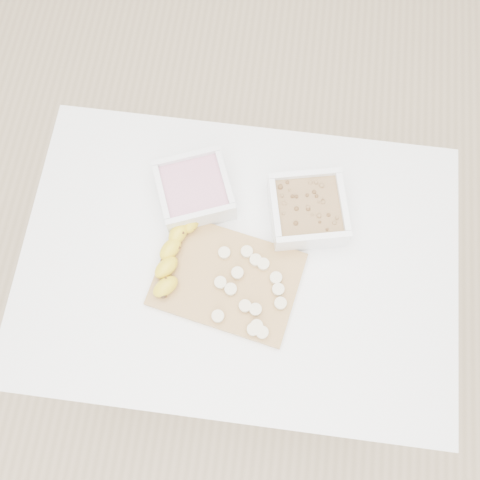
# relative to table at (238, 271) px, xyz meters

# --- Properties ---
(ground) EXTENTS (3.50, 3.50, 0.00)m
(ground) POSITION_rel_table_xyz_m (0.00, 0.00, -0.65)
(ground) COLOR #C6AD89
(ground) RESTS_ON ground
(table) EXTENTS (1.00, 0.70, 0.75)m
(table) POSITION_rel_table_xyz_m (0.00, 0.00, 0.00)
(table) COLOR white
(table) RESTS_ON ground
(bowl_yogurt) EXTENTS (0.21, 0.21, 0.08)m
(bowl_yogurt) POSITION_rel_table_xyz_m (-0.12, 0.14, 0.13)
(bowl_yogurt) COLOR white
(bowl_yogurt) RESTS_ON table
(bowl_granola) EXTENTS (0.20, 0.20, 0.08)m
(bowl_granola) POSITION_rel_table_xyz_m (0.14, 0.13, 0.14)
(bowl_granola) COLOR white
(bowl_granola) RESTS_ON table
(cutting_board) EXTENTS (0.35, 0.28, 0.01)m
(cutting_board) POSITION_rel_table_xyz_m (-0.02, -0.05, 0.10)
(cutting_board) COLOR #B47F4D
(cutting_board) RESTS_ON table
(banana) EXTENTS (0.14, 0.22, 0.04)m
(banana) POSITION_rel_table_xyz_m (-0.14, -0.01, 0.13)
(banana) COLOR yellow
(banana) RESTS_ON cutting_board
(banana_slices) EXTENTS (0.16, 0.20, 0.02)m
(banana_slices) POSITION_rel_table_xyz_m (0.04, -0.07, 0.12)
(banana_slices) COLOR beige
(banana_slices) RESTS_ON cutting_board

